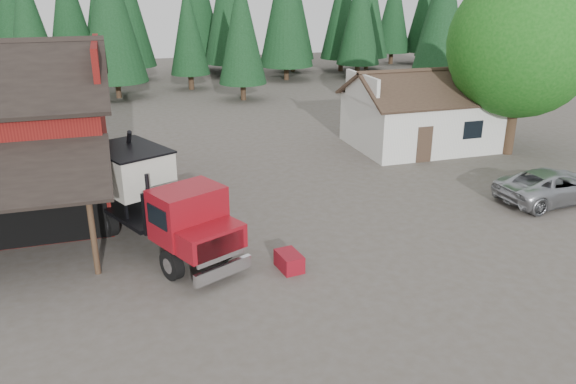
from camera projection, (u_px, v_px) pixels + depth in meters
name	position (u px, v px, depth m)	size (l,w,h in m)	color
ground	(273.00, 278.00, 18.86)	(120.00, 120.00, 0.00)	#4E483D
farmhouse	(422.00, 119.00, 33.52)	(8.60, 6.42, 4.65)	silver
deciduous_tree	(522.00, 49.00, 30.45)	(8.00, 8.00, 10.20)	#382619
conifer_backdrop	(158.00, 81.00, 56.38)	(76.00, 16.00, 16.00)	black
near_pine_b	(241.00, 27.00, 45.27)	(3.96, 3.96, 10.40)	#382619
near_pine_c	(443.00, 14.00, 45.82)	(4.84, 4.84, 12.40)	#382619
near_pine_d	(110.00, 7.00, 45.52)	(5.28, 5.28, 13.40)	#382619
feed_truck	(152.00, 197.00, 20.83)	(5.82, 8.95, 3.97)	black
silver_car	(553.00, 186.00, 25.20)	(2.47, 5.36, 1.49)	#A6A8AD
equip_box	(289.00, 261.00, 19.36)	(0.70, 1.10, 0.60)	maroon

